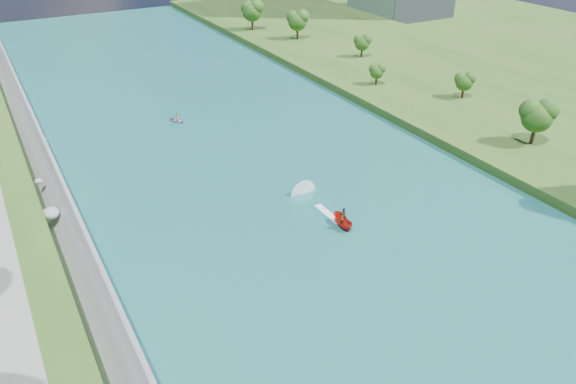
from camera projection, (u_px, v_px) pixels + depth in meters
ground at (360, 265)px, 58.83m from camera, size 260.00×260.00×0.00m
river_water at (271, 185)px, 73.99m from camera, size 55.00×240.00×0.10m
berm_east at (529, 113)px, 94.82m from camera, size 44.00×240.00×1.50m
riprap_bank at (67, 233)px, 60.94m from camera, size 4.76×236.00×4.31m
trees_east at (499, 102)px, 83.68m from camera, size 14.25×136.35×11.76m
motorboat at (333, 213)px, 66.56m from camera, size 3.60×18.61×2.07m
raft at (177, 120)px, 92.85m from camera, size 3.16×3.62×1.50m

